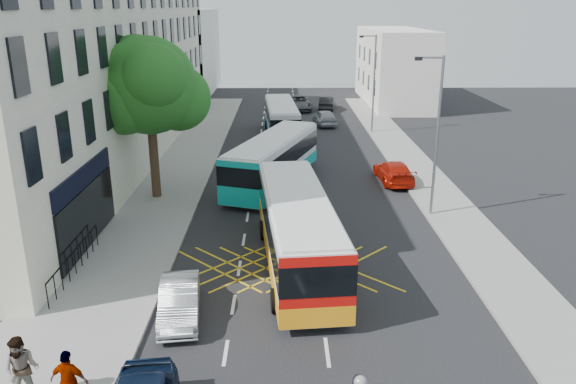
{
  "coord_description": "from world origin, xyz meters",
  "views": [
    {
      "loc": [
        -1.41,
        -15.17,
        10.38
      ],
      "look_at": [
        -1.13,
        9.43,
        2.2
      ],
      "focal_mm": 35.0,
      "sensor_mm": 36.0,
      "label": 1
    }
  ],
  "objects_px": {
    "distant_car_silver": "(325,117)",
    "distant_car_dark": "(327,103)",
    "bus_far": "(281,119)",
    "red_hatchback": "(394,172)",
    "lamp_near": "(436,129)",
    "pedestrian_near": "(22,370)",
    "bus_mid": "(273,160)",
    "bus_near": "(297,230)",
    "distant_car_grey": "(298,103)",
    "parked_car_silver": "(179,301)",
    "pedestrian_far": "(69,381)",
    "lamp_far": "(373,79)",
    "street_tree": "(148,87)"
  },
  "relations": [
    {
      "from": "bus_near",
      "to": "distant_car_grey",
      "type": "height_order",
      "value": "bus_near"
    },
    {
      "from": "distant_car_grey",
      "to": "distant_car_silver",
      "type": "distance_m",
      "value": 8.23
    },
    {
      "from": "lamp_near",
      "to": "distant_car_silver",
      "type": "relative_size",
      "value": 1.91
    },
    {
      "from": "lamp_near",
      "to": "pedestrian_near",
      "type": "bearing_deg",
      "value": -135.4
    },
    {
      "from": "lamp_near",
      "to": "pedestrian_far",
      "type": "relative_size",
      "value": 4.47
    },
    {
      "from": "street_tree",
      "to": "pedestrian_near",
      "type": "xyz_separation_m",
      "value": [
        0.12,
        -17.35,
        -5.16
      ]
    },
    {
      "from": "bus_far",
      "to": "distant_car_silver",
      "type": "xyz_separation_m",
      "value": [
        3.94,
        4.57,
        -0.76
      ]
    },
    {
      "from": "street_tree",
      "to": "bus_mid",
      "type": "distance_m",
      "value": 8.46
    },
    {
      "from": "bus_near",
      "to": "pedestrian_near",
      "type": "xyz_separation_m",
      "value": [
        -7.61,
        -8.61,
        -0.5
      ]
    },
    {
      "from": "pedestrian_near",
      "to": "pedestrian_far",
      "type": "bearing_deg",
      "value": -19.15
    },
    {
      "from": "distant_car_grey",
      "to": "pedestrian_far",
      "type": "bearing_deg",
      "value": -103.1
    },
    {
      "from": "distant_car_silver",
      "to": "lamp_near",
      "type": "bearing_deg",
      "value": 91.66
    },
    {
      "from": "lamp_far",
      "to": "parked_car_silver",
      "type": "bearing_deg",
      "value": -110.56
    },
    {
      "from": "bus_near",
      "to": "pedestrian_near",
      "type": "height_order",
      "value": "bus_near"
    },
    {
      "from": "bus_mid",
      "to": "parked_car_silver",
      "type": "bearing_deg",
      "value": -81.92
    },
    {
      "from": "lamp_far",
      "to": "distant_car_dark",
      "type": "xyz_separation_m",
      "value": [
        -2.87,
        11.5,
        -3.93
      ]
    },
    {
      "from": "distant_car_dark",
      "to": "pedestrian_near",
      "type": "bearing_deg",
      "value": 83.03
    },
    {
      "from": "bus_mid",
      "to": "distant_car_silver",
      "type": "height_order",
      "value": "bus_mid"
    },
    {
      "from": "red_hatchback",
      "to": "distant_car_silver",
      "type": "distance_m",
      "value": 17.69
    },
    {
      "from": "bus_far",
      "to": "distant_car_dark",
      "type": "bearing_deg",
      "value": 65.48
    },
    {
      "from": "lamp_far",
      "to": "bus_far",
      "type": "distance_m",
      "value": 8.33
    },
    {
      "from": "lamp_near",
      "to": "distant_car_dark",
      "type": "height_order",
      "value": "lamp_near"
    },
    {
      "from": "street_tree",
      "to": "distant_car_silver",
      "type": "bearing_deg",
      "value": 61.71
    },
    {
      "from": "lamp_far",
      "to": "parked_car_silver",
      "type": "xyz_separation_m",
      "value": [
        -11.19,
        -29.83,
        -3.99
      ]
    },
    {
      "from": "bus_mid",
      "to": "bus_near",
      "type": "bearing_deg",
      "value": -64.67
    },
    {
      "from": "red_hatchback",
      "to": "lamp_far",
      "type": "bearing_deg",
      "value": -95.91
    },
    {
      "from": "street_tree",
      "to": "lamp_near",
      "type": "bearing_deg",
      "value": -11.4
    },
    {
      "from": "parked_car_silver",
      "to": "pedestrian_far",
      "type": "relative_size",
      "value": 2.13
    },
    {
      "from": "lamp_far",
      "to": "distant_car_silver",
      "type": "xyz_separation_m",
      "value": [
        -3.7,
        3.42,
        -3.9
      ]
    },
    {
      "from": "parked_car_silver",
      "to": "red_hatchback",
      "type": "xyz_separation_m",
      "value": [
        10.49,
        15.82,
        0.03
      ]
    },
    {
      "from": "red_hatchback",
      "to": "distant_car_grey",
      "type": "bearing_deg",
      "value": -81.53
    },
    {
      "from": "parked_car_silver",
      "to": "distant_car_silver",
      "type": "bearing_deg",
      "value": 70.03
    },
    {
      "from": "bus_far",
      "to": "distant_car_grey",
      "type": "height_order",
      "value": "bus_far"
    },
    {
      "from": "parked_car_silver",
      "to": "pedestrian_far",
      "type": "bearing_deg",
      "value": -119.52
    },
    {
      "from": "distant_car_silver",
      "to": "distant_car_dark",
      "type": "xyz_separation_m",
      "value": [
        0.83,
        8.08,
        -0.03
      ]
    },
    {
      "from": "parked_car_silver",
      "to": "distant_car_silver",
      "type": "xyz_separation_m",
      "value": [
        7.49,
        33.26,
        0.09
      ]
    },
    {
      "from": "parked_car_silver",
      "to": "distant_car_silver",
      "type": "distance_m",
      "value": 34.09
    },
    {
      "from": "parked_car_silver",
      "to": "pedestrian_near",
      "type": "relative_size",
      "value": 1.95
    },
    {
      "from": "bus_near",
      "to": "parked_car_silver",
      "type": "distance_m",
      "value": 5.94
    },
    {
      "from": "lamp_near",
      "to": "distant_car_dark",
      "type": "xyz_separation_m",
      "value": [
        -2.87,
        31.5,
        -3.93
      ]
    },
    {
      "from": "bus_mid",
      "to": "distant_car_silver",
      "type": "bearing_deg",
      "value": 95.5
    },
    {
      "from": "bus_mid",
      "to": "pedestrian_far",
      "type": "relative_size",
      "value": 6.01
    },
    {
      "from": "parked_car_silver",
      "to": "bus_far",
      "type": "bearing_deg",
      "value": 75.66
    },
    {
      "from": "bus_far",
      "to": "red_hatchback",
      "type": "xyz_separation_m",
      "value": [
        6.94,
        -12.87,
        -0.82
      ]
    },
    {
      "from": "pedestrian_far",
      "to": "distant_car_silver",
      "type": "bearing_deg",
      "value": -94.92
    },
    {
      "from": "bus_near",
      "to": "bus_far",
      "type": "xyz_separation_m",
      "value": [
        -0.66,
        24.62,
        -0.15
      ]
    },
    {
      "from": "bus_mid",
      "to": "distant_car_grey",
      "type": "height_order",
      "value": "bus_mid"
    },
    {
      "from": "distant_car_grey",
      "to": "pedestrian_near",
      "type": "xyz_separation_m",
      "value": [
        -8.71,
        -45.73,
        0.39
      ]
    },
    {
      "from": "street_tree",
      "to": "distant_car_dark",
      "type": "height_order",
      "value": "street_tree"
    },
    {
      "from": "bus_mid",
      "to": "lamp_near",
      "type": "bearing_deg",
      "value": -14.34
    }
  ]
}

